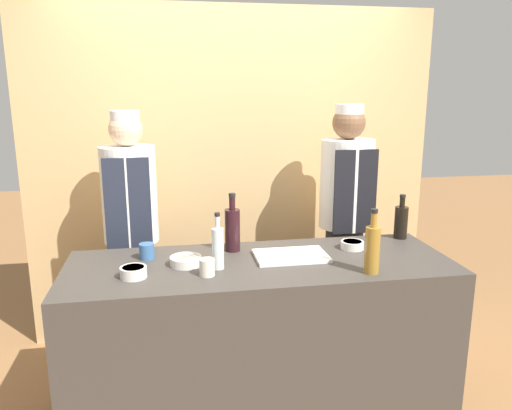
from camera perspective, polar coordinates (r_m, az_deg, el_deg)
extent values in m
cube|color=tan|center=(3.74, -2.71, 3.41)|extent=(2.95, 0.18, 2.40)
cube|color=#3D3833|center=(2.88, 0.52, -15.26)|extent=(2.06, 0.73, 0.93)
cylinder|color=silver|center=(2.66, -8.02, -6.34)|extent=(0.17, 0.17, 0.05)
cylinder|color=brown|center=(2.66, -8.03, -6.01)|extent=(0.14, 0.14, 0.01)
cylinder|color=silver|center=(2.54, -13.83, -7.47)|extent=(0.13, 0.13, 0.05)
cylinder|color=red|center=(2.54, -13.86, -7.07)|extent=(0.11, 0.11, 0.02)
cylinder|color=silver|center=(2.95, 10.94, -4.50)|extent=(0.13, 0.13, 0.05)
cylinder|color=orange|center=(2.94, 10.96, -4.21)|extent=(0.11, 0.11, 0.01)
cube|color=white|center=(2.76, 4.01, -5.82)|extent=(0.39, 0.25, 0.02)
cylinder|color=black|center=(3.20, 16.23, -1.94)|extent=(0.08, 0.08, 0.20)
cylinder|color=black|center=(3.17, 16.39, 0.32)|extent=(0.03, 0.03, 0.06)
cylinder|color=black|center=(3.16, 16.43, 1.00)|extent=(0.04, 0.04, 0.02)
cylinder|color=silver|center=(2.57, -4.38, -5.00)|extent=(0.06, 0.06, 0.21)
cylinder|color=silver|center=(2.53, -4.44, -1.99)|extent=(0.02, 0.02, 0.07)
cylinder|color=black|center=(2.52, -4.46, -1.08)|extent=(0.03, 0.03, 0.02)
cylinder|color=olive|center=(2.57, 13.14, -5.05)|extent=(0.08, 0.08, 0.24)
cylinder|color=olive|center=(2.52, 13.33, -1.69)|extent=(0.03, 0.03, 0.07)
cylinder|color=black|center=(2.51, 13.38, -0.66)|extent=(0.03, 0.03, 0.02)
cylinder|color=black|center=(2.84, -2.71, -2.90)|extent=(0.09, 0.09, 0.24)
cylinder|color=black|center=(2.80, -2.74, 0.20)|extent=(0.03, 0.03, 0.07)
cylinder|color=black|center=(2.79, -2.75, 1.14)|extent=(0.04, 0.04, 0.02)
cylinder|color=silver|center=(2.50, -5.61, -7.10)|extent=(0.08, 0.08, 0.09)
cylinder|color=#386093|center=(2.79, -12.37, -5.19)|extent=(0.08, 0.08, 0.09)
cylinder|color=#28282D|center=(3.48, -13.56, -10.89)|extent=(0.25, 0.25, 0.88)
cylinder|color=white|center=(3.25, -14.27, 1.16)|extent=(0.34, 0.34, 0.61)
cube|color=#232838|center=(3.10, -14.45, 0.09)|extent=(0.27, 0.02, 0.56)
sphere|color=beige|center=(3.19, -14.69, 8.35)|extent=(0.21, 0.21, 0.21)
cylinder|color=white|center=(3.19, -14.78, 9.75)|extent=(0.18, 0.18, 0.07)
cylinder|color=#28282D|center=(3.66, 9.80, -9.22)|extent=(0.26, 0.26, 0.90)
cylinder|color=white|center=(3.44, 10.29, 2.42)|extent=(0.36, 0.36, 0.60)
cube|color=black|center=(3.29, 11.29, 1.45)|extent=(0.29, 0.02, 0.55)
sphere|color=brown|center=(3.39, 10.58, 9.24)|extent=(0.22, 0.22, 0.22)
cylinder|color=white|center=(3.39, 10.64, 10.63)|extent=(0.19, 0.19, 0.08)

